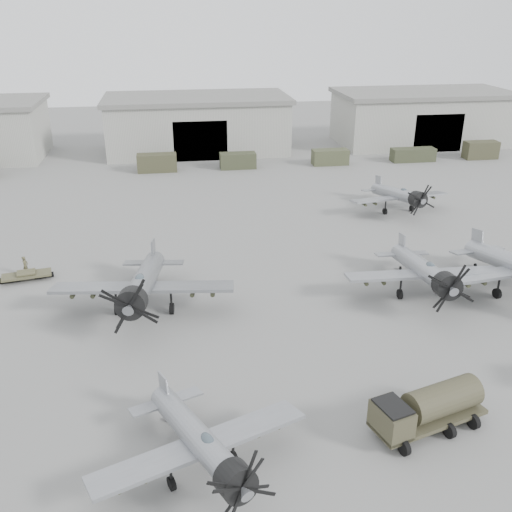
% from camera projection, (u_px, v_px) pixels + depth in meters
% --- Properties ---
extents(ground, '(220.00, 220.00, 0.00)m').
position_uv_depth(ground, '(257.00, 370.00, 37.08)').
color(ground, slate).
rests_on(ground, ground).
extents(hangar_center, '(29.00, 14.80, 8.70)m').
position_uv_depth(hangar_center, '(197.00, 123.00, 91.34)').
color(hangar_center, '#A2A398').
rests_on(hangar_center, ground).
extents(hangar_right, '(29.00, 14.80, 8.70)m').
position_uv_depth(hangar_right, '(422.00, 117.00, 96.65)').
color(hangar_right, '#A2A398').
rests_on(hangar_right, ground).
extents(support_truck_3, '(5.55, 2.20, 2.51)m').
position_uv_depth(support_truck_3, '(157.00, 163.00, 80.87)').
color(support_truck_3, '#3B3B27').
rests_on(support_truck_3, ground).
extents(support_truck_4, '(5.17, 2.20, 2.23)m').
position_uv_depth(support_truck_4, '(238.00, 161.00, 82.54)').
color(support_truck_4, '#373B26').
rests_on(support_truck_4, ground).
extents(support_truck_5, '(5.31, 2.20, 2.23)m').
position_uv_depth(support_truck_5, '(330.00, 157.00, 84.47)').
color(support_truck_5, '#3F442C').
rests_on(support_truck_5, ground).
extents(support_truck_6, '(6.63, 2.20, 1.97)m').
position_uv_depth(support_truck_6, '(413.00, 155.00, 86.33)').
color(support_truck_6, '#363A26').
rests_on(support_truck_6, ground).
extents(support_truck_7, '(5.10, 2.20, 2.64)m').
position_uv_depth(support_truck_7, '(481.00, 150.00, 87.73)').
color(support_truck_7, '#3B3B27').
rests_on(support_truck_7, ground).
extents(aircraft_near_1, '(11.22, 10.14, 4.54)m').
position_uv_depth(aircraft_near_1, '(203.00, 445.00, 27.86)').
color(aircraft_near_1, gray).
rests_on(aircraft_near_1, ground).
extents(aircraft_mid_1, '(13.94, 12.55, 5.54)m').
position_uv_depth(aircraft_mid_1, '(142.00, 285.00, 42.73)').
color(aircraft_mid_1, gray).
rests_on(aircraft_mid_1, ground).
extents(aircraft_mid_2, '(12.71, 11.44, 5.09)m').
position_uv_depth(aircraft_mid_2, '(426.00, 272.00, 45.32)').
color(aircraft_mid_2, '#95989D').
rests_on(aircraft_mid_2, ground).
extents(aircraft_far_1, '(11.60, 10.44, 4.60)m').
position_uv_depth(aircraft_far_1, '(401.00, 195.00, 64.27)').
color(aircraft_far_1, '#979A9F').
rests_on(aircraft_far_1, ground).
extents(fuel_tanker, '(7.10, 4.40, 2.60)m').
position_uv_depth(fuel_tanker, '(428.00, 407.00, 31.38)').
color(fuel_tanker, '#3D3B28').
rests_on(fuel_tanker, ground).
extents(ground_crew, '(0.56, 0.73, 1.77)m').
position_uv_depth(ground_crew, '(25.00, 266.00, 49.78)').
color(ground_crew, '#4B4831').
rests_on(ground_crew, ground).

